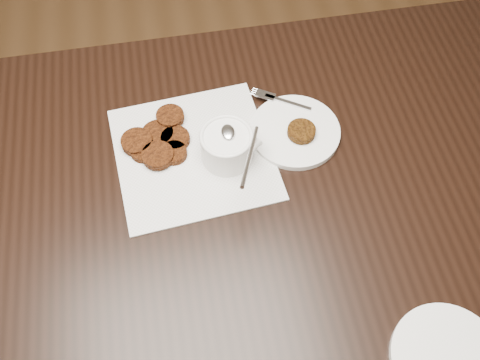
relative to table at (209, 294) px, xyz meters
name	(u,v)px	position (x,y,z in m)	size (l,w,h in m)	color
table	(209,294)	(0.00, 0.00, 0.00)	(1.48, 0.95, 0.75)	black
napkin	(194,153)	(0.01, 0.15, 0.38)	(0.29, 0.29, 0.00)	silver
sauce_ramekin	(226,135)	(0.07, 0.13, 0.45)	(0.13, 0.13, 0.13)	silver
patty_cluster	(158,143)	(-0.05, 0.17, 0.39)	(0.20, 0.20, 0.02)	#5E290C
plate_with_patty	(295,129)	(0.21, 0.16, 0.39)	(0.18, 0.18, 0.03)	silver
plate_empty	(448,360)	(0.34, -0.31, 0.38)	(0.18, 0.18, 0.01)	white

